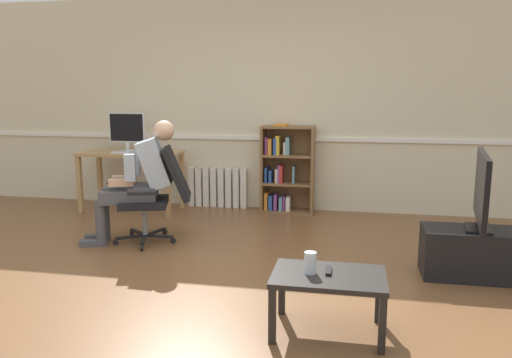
% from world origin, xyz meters
% --- Properties ---
extents(ground_plane, '(18.00, 18.00, 0.00)m').
position_xyz_m(ground_plane, '(0.00, 0.00, 0.00)').
color(ground_plane, brown).
extents(back_wall, '(12.00, 0.13, 2.70)m').
position_xyz_m(back_wall, '(0.00, 2.65, 1.35)').
color(back_wall, beige).
rests_on(back_wall, ground_plane).
extents(computer_desk, '(1.25, 0.60, 0.76)m').
position_xyz_m(computer_desk, '(-1.72, 2.15, 0.64)').
color(computer_desk, tan).
rests_on(computer_desk, ground_plane).
extents(imac_monitor, '(0.48, 0.14, 0.49)m').
position_xyz_m(imac_monitor, '(-1.79, 2.23, 1.04)').
color(imac_monitor, silver).
rests_on(imac_monitor, computer_desk).
extents(keyboard, '(0.39, 0.12, 0.02)m').
position_xyz_m(keyboard, '(-1.69, 2.01, 0.77)').
color(keyboard, silver).
rests_on(keyboard, computer_desk).
extents(computer_mouse, '(0.06, 0.10, 0.03)m').
position_xyz_m(computer_mouse, '(-1.46, 2.03, 0.77)').
color(computer_mouse, white).
rests_on(computer_mouse, computer_desk).
extents(bookshelf, '(0.66, 0.29, 1.12)m').
position_xyz_m(bookshelf, '(0.21, 2.44, 0.54)').
color(bookshelf, brown).
rests_on(bookshelf, ground_plane).
extents(radiator, '(0.79, 0.08, 0.52)m').
position_xyz_m(radiator, '(-0.70, 2.54, 0.26)').
color(radiator, white).
rests_on(radiator, ground_plane).
extents(office_chair, '(0.79, 0.66, 0.98)m').
position_xyz_m(office_chair, '(-0.87, 0.94, 0.52)').
color(office_chair, black).
rests_on(office_chair, ground_plane).
extents(person_seated, '(0.97, 0.56, 1.24)m').
position_xyz_m(person_seated, '(-1.05, 0.89, 0.66)').
color(person_seated, '#4C4C51').
rests_on(person_seated, ground_plane).
extents(tv_stand, '(0.86, 0.40, 0.41)m').
position_xyz_m(tv_stand, '(2.07, 0.49, 0.20)').
color(tv_stand, black).
rests_on(tv_stand, ground_plane).
extents(tv_screen, '(0.25, 0.98, 0.63)m').
position_xyz_m(tv_screen, '(2.07, 0.49, 0.74)').
color(tv_screen, black).
rests_on(tv_screen, tv_stand).
extents(coffee_table, '(0.71, 0.48, 0.39)m').
position_xyz_m(coffee_table, '(0.92, -0.70, 0.33)').
color(coffee_table, black).
rests_on(coffee_table, ground_plane).
extents(drinking_glass, '(0.08, 0.08, 0.14)m').
position_xyz_m(drinking_glass, '(0.80, -0.70, 0.46)').
color(drinking_glass, silver).
rests_on(drinking_glass, coffee_table).
extents(spare_remote, '(0.04, 0.15, 0.02)m').
position_xyz_m(spare_remote, '(0.91, -0.66, 0.40)').
color(spare_remote, black).
rests_on(spare_remote, coffee_table).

